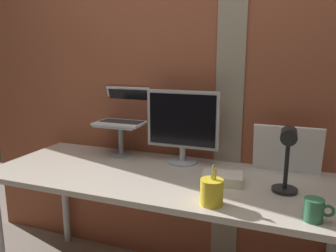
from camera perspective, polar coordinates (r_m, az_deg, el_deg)
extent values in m
cube|color=brown|center=(2.05, 4.82, 7.77)|extent=(3.25, 0.12, 2.48)
cube|color=gray|center=(1.94, 10.80, 7.35)|extent=(0.16, 0.01, 2.48)
cube|color=beige|center=(1.79, -1.15, -8.97)|extent=(1.92, 0.72, 0.03)
cylinder|color=#B2B2B7|center=(2.60, -17.61, -11.67)|extent=(0.05, 0.05, 0.73)
cylinder|color=#B2B2B7|center=(2.13, 26.75, -18.07)|extent=(0.05, 0.05, 0.73)
cylinder|color=#ADB2B7|center=(1.98, 2.55, -6.23)|extent=(0.18, 0.18, 0.01)
cylinder|color=#ADB2B7|center=(1.96, 2.56, -4.90)|extent=(0.04, 0.04, 0.08)
cube|color=#ADB2B7|center=(1.91, 2.62, 1.17)|extent=(0.44, 0.04, 0.34)
cube|color=black|center=(1.89, 2.43, 1.06)|extent=(0.40, 0.00, 0.30)
cylinder|color=gray|center=(2.14, -8.17, -4.92)|extent=(0.14, 0.14, 0.01)
cylinder|color=gray|center=(2.11, -8.25, -2.36)|extent=(0.03, 0.03, 0.19)
cube|color=gray|center=(2.09, -8.33, 0.23)|extent=(0.28, 0.22, 0.01)
cube|color=white|center=(2.09, -8.34, 0.53)|extent=(0.31, 0.20, 0.01)
cube|color=#2D2D30|center=(2.10, -8.14, 0.81)|extent=(0.27, 0.11, 0.00)
cube|color=white|center=(2.19, -6.70, 4.10)|extent=(0.31, 0.07, 0.21)
cube|color=black|center=(2.18, -6.78, 4.02)|extent=(0.28, 0.06, 0.18)
cube|color=white|center=(1.88, 20.15, -3.90)|extent=(0.36, 0.08, 0.27)
cylinder|color=black|center=(1.67, 19.73, -10.47)|extent=(0.12, 0.12, 0.02)
cylinder|color=black|center=(1.62, 20.13, -5.30)|extent=(0.02, 0.02, 0.30)
cylinder|color=black|center=(1.50, 20.43, -1.56)|extent=(0.07, 0.11, 0.07)
cylinder|color=yellow|center=(1.44, 7.66, -11.39)|extent=(0.10, 0.10, 0.11)
cylinder|color=blue|center=(1.43, 7.56, -10.11)|extent=(0.01, 0.04, 0.16)
cylinder|color=yellow|center=(1.42, 7.73, -10.03)|extent=(0.02, 0.02, 0.17)
cylinder|color=yellow|center=(1.43, 8.21, -10.21)|extent=(0.02, 0.02, 0.15)
cylinder|color=#33724C|center=(1.42, 24.14, -13.25)|extent=(0.08, 0.08, 0.09)
torus|color=#33724C|center=(1.42, 26.22, -13.20)|extent=(0.05, 0.01, 0.05)
cube|color=silver|center=(1.69, 9.48, -9.06)|extent=(0.22, 0.17, 0.05)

